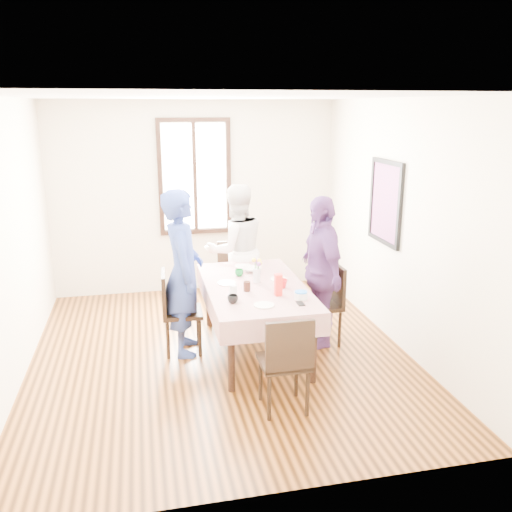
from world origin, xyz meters
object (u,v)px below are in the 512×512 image
(chair_left, at_px, (183,312))
(chair_right, at_px, (321,305))
(dining_table, at_px, (255,319))
(person_far, at_px, (236,250))
(person_right, at_px, (320,272))
(person_left, at_px, (183,273))
(chair_far, at_px, (236,278))
(chair_near, at_px, (284,361))

(chair_left, height_order, chair_right, same)
(chair_left, distance_m, chair_right, 1.54)
(dining_table, xyz_separation_m, person_far, (0.00, 1.18, 0.47))
(person_right, bearing_deg, person_left, -95.48)
(chair_left, distance_m, chair_far, 1.29)
(dining_table, relative_size, person_left, 0.97)
(chair_far, xyz_separation_m, person_far, (0.00, -0.02, 0.39))
(person_right, bearing_deg, chair_far, -148.09)
(chair_near, xyz_separation_m, person_left, (-0.75, 1.36, 0.44))
(chair_right, relative_size, chair_near, 1.00)
(chair_left, relative_size, person_left, 0.51)
(dining_table, relative_size, chair_far, 1.91)
(dining_table, xyz_separation_m, chair_near, (0.00, -1.20, 0.08))
(dining_table, xyz_separation_m, chair_left, (-0.77, 0.16, 0.08))
(chair_far, relative_size, person_far, 0.54)
(dining_table, relative_size, chair_right, 1.91)
(dining_table, relative_size, chair_near, 1.91)
(person_left, bearing_deg, chair_near, -147.59)
(chair_left, bearing_deg, dining_table, 80.74)
(chair_left, bearing_deg, person_left, 92.72)
(chair_left, bearing_deg, person_right, 88.62)
(dining_table, relative_size, chair_left, 1.91)
(chair_right, relative_size, chair_far, 1.00)
(chair_right, height_order, chair_far, same)
(chair_right, distance_m, person_right, 0.39)
(person_left, relative_size, person_far, 1.07)
(chair_right, distance_m, person_far, 1.41)
(person_far, height_order, person_right, person_right)
(dining_table, height_order, chair_right, chair_right)
(chair_right, xyz_separation_m, chair_near, (-0.77, -1.25, 0.00))
(person_left, bearing_deg, dining_table, -98.72)
(person_far, bearing_deg, chair_right, 113.85)
(dining_table, height_order, chair_left, chair_left)
(person_left, bearing_deg, person_right, -90.58)
(dining_table, xyz_separation_m, chair_right, (0.77, 0.05, 0.08))
(chair_left, height_order, person_right, person_right)
(chair_near, relative_size, person_far, 0.54)
(person_right, bearing_deg, person_far, -147.58)
(dining_table, bearing_deg, person_right, 4.16)
(dining_table, height_order, chair_far, chair_far)
(chair_far, bearing_deg, person_left, 55.94)
(person_far, relative_size, person_right, 0.99)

